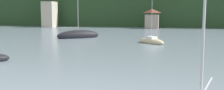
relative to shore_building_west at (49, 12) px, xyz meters
name	(u,v)px	position (x,y,z in m)	size (l,w,h in m)	color
wooded_hillside	(206,4)	(52.51, 33.08, 3.29)	(352.00, 46.99, 50.64)	#264223
shore_building_west	(49,12)	(0.00, 0.00, 0.00)	(4.04, 4.63, 10.28)	#BCB29E
shore_building_westcentral	(152,19)	(33.55, -0.49, -2.14)	(4.13, 3.61, 5.88)	gray
sailboat_far_2	(78,35)	(22.34, -33.31, -4.53)	(7.79, 7.06, 9.23)	black
sailboat_far_5	(151,41)	(36.51, -39.04, -4.68)	(4.92, 4.83, 6.98)	#CCBC8E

